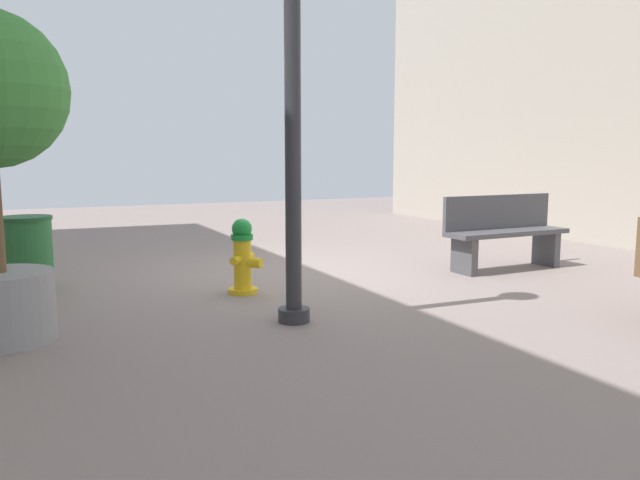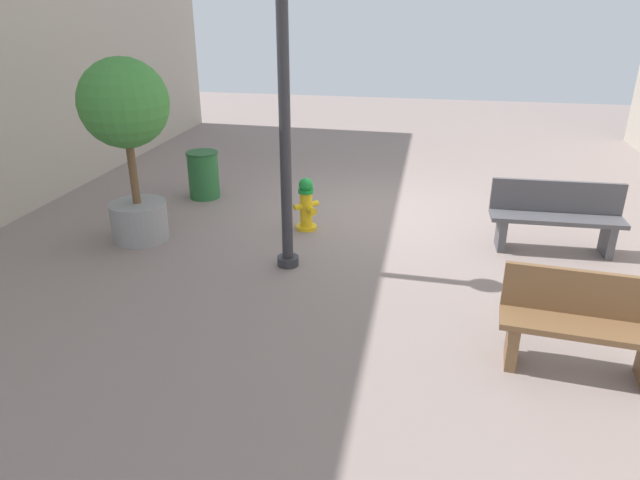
{
  "view_description": "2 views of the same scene",
  "coord_description": "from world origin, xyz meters",
  "views": [
    {
      "loc": [
        2.95,
        7.03,
        1.45
      ],
      "look_at": [
        0.64,
        2.2,
        0.71
      ],
      "focal_mm": 34.48,
      "sensor_mm": 36.0,
      "label": 1
    },
    {
      "loc": [
        -0.82,
        8.68,
        3.21
      ],
      "look_at": [
        0.35,
        2.71,
        0.62
      ],
      "focal_mm": 31.91,
      "sensor_mm": 36.0,
      "label": 2
    }
  ],
  "objects": [
    {
      "name": "fire_hydrant",
      "position": [
        0.92,
        0.89,
        0.4
      ],
      "size": [
        0.37,
        0.37,
        0.8
      ],
      "color": "gold",
      "rests_on": "ground_plane"
    },
    {
      "name": "bench_far",
      "position": [
        -2.31,
        3.84,
        0.48
      ],
      "size": [
        1.49,
        0.58,
        0.95
      ],
      "color": "brown",
      "rests_on": "ground_plane"
    },
    {
      "name": "planter_tree",
      "position": [
        3.18,
        1.74,
        1.66
      ],
      "size": [
        1.19,
        1.19,
        2.54
      ],
      "color": "gray",
      "rests_on": "ground_plane"
    },
    {
      "name": "ground_plane",
      "position": [
        0.0,
        0.0,
        0.0
      ],
      "size": [
        23.4,
        23.4,
        0.0
      ],
      "primitive_type": "plane",
      "color": "gray"
    },
    {
      "name": "trash_bin",
      "position": [
        2.98,
        -0.22,
        0.41
      ],
      "size": [
        0.55,
        0.55,
        0.81
      ],
      "color": "#266633",
      "rests_on": "ground_plane"
    },
    {
      "name": "bench_near",
      "position": [
        -2.57,
        0.98,
        0.5
      ],
      "size": [
        1.74,
        0.48,
        0.95
      ],
      "color": "#4C4C51",
      "rests_on": "ground_plane"
    },
    {
      "name": "street_lamp",
      "position": [
        0.88,
        2.18,
        2.3
      ],
      "size": [
        0.36,
        0.36,
        3.69
      ],
      "color": "#2D2D33",
      "rests_on": "ground_plane"
    }
  ]
}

